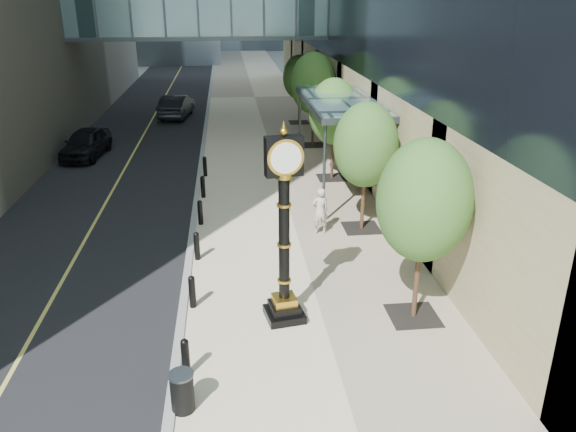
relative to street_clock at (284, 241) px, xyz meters
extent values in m
plane|color=gray|center=(0.09, -3.31, -2.45)|extent=(320.00, 320.00, 0.00)
cube|color=black|center=(-6.91, 36.69, -2.44)|extent=(8.00, 180.00, 0.02)
cube|color=beige|center=(1.09, 36.69, -2.42)|extent=(8.00, 180.00, 0.06)
cube|color=gray|center=(-2.91, 36.69, -2.41)|extent=(0.25, 180.00, 0.07)
cube|color=#476E72|center=(-2.91, 24.69, 5.05)|extent=(17.00, 4.00, 3.00)
cube|color=#383F44|center=(-2.91, 24.69, 3.60)|extent=(17.00, 4.20, 0.25)
cube|color=#383F44|center=(3.59, 10.69, 1.75)|extent=(3.00, 8.00, 0.25)
cube|color=#476E72|center=(3.59, 10.69, 1.90)|extent=(2.80, 7.80, 0.06)
cylinder|color=#383F44|center=(2.29, 6.99, -0.35)|extent=(0.12, 0.12, 4.20)
cylinder|color=#383F44|center=(2.29, 14.39, -0.35)|extent=(0.12, 0.12, 4.20)
cylinder|color=black|center=(-2.61, -2.31, -1.94)|extent=(0.20, 0.20, 0.90)
cylinder|color=black|center=(-2.61, 0.89, -1.94)|extent=(0.20, 0.20, 0.90)
cylinder|color=black|center=(-2.61, 4.09, -1.94)|extent=(0.20, 0.20, 0.90)
cylinder|color=black|center=(-2.61, 7.29, -1.94)|extent=(0.20, 0.20, 0.90)
cylinder|color=black|center=(-2.61, 10.49, -1.94)|extent=(0.20, 0.20, 0.90)
cylinder|color=black|center=(-2.61, 13.69, -1.94)|extent=(0.20, 0.20, 0.90)
cube|color=black|center=(3.69, -0.31, -2.38)|extent=(1.40, 1.40, 0.02)
cylinder|color=#472D1E|center=(3.69, -0.31, -1.00)|extent=(0.14, 0.14, 2.77)
ellipsoid|color=#2F5720|center=(3.69, -0.31, 1.13)|extent=(2.54, 2.54, 3.38)
cube|color=black|center=(3.69, 6.19, -2.38)|extent=(1.40, 1.40, 0.02)
cylinder|color=#472D1E|center=(3.69, 6.19, -1.07)|extent=(0.14, 0.14, 2.64)
ellipsoid|color=#2F5720|center=(3.69, 6.19, 0.97)|extent=(2.42, 2.42, 3.22)
cube|color=black|center=(3.69, 12.69, -2.38)|extent=(1.40, 1.40, 0.02)
cylinder|color=#472D1E|center=(3.69, 12.69, -1.08)|extent=(0.14, 0.14, 2.62)
ellipsoid|color=#2F5720|center=(3.69, 12.69, 0.94)|extent=(2.40, 2.40, 3.20)
cube|color=black|center=(3.69, 19.19, -2.38)|extent=(1.40, 1.40, 0.02)
cylinder|color=#472D1E|center=(3.69, 19.19, -0.93)|extent=(0.14, 0.14, 2.92)
ellipsoid|color=#2F5720|center=(3.69, 19.19, 1.33)|extent=(2.67, 2.67, 3.57)
cube|color=black|center=(3.69, 25.69, -2.38)|extent=(1.40, 1.40, 0.02)
cylinder|color=#472D1E|center=(3.69, 25.69, -1.14)|extent=(0.14, 0.14, 2.50)
ellipsoid|color=#2F5720|center=(3.69, 25.69, 0.79)|extent=(2.29, 2.29, 3.05)
cube|color=black|center=(0.00, 0.00, -2.27)|extent=(1.19, 1.19, 0.23)
cube|color=black|center=(0.00, 0.00, -2.04)|extent=(0.93, 0.93, 0.23)
cube|color=gold|center=(0.00, 0.00, -1.81)|extent=(0.73, 0.73, 0.23)
cylinder|color=black|center=(0.00, 0.00, 0.08)|extent=(0.30, 0.30, 3.56)
cube|color=black|center=(0.00, 0.00, 2.37)|extent=(1.02, 0.50, 1.03)
cylinder|color=white|center=(0.00, 0.20, 2.37)|extent=(0.80, 0.18, 0.80)
cylinder|color=white|center=(0.00, -0.20, 2.37)|extent=(0.80, 0.18, 0.80)
sphere|color=gold|center=(0.00, 0.00, 3.00)|extent=(0.23, 0.23, 0.23)
cylinder|color=black|center=(-2.61, -3.53, -1.94)|extent=(0.57, 0.57, 0.90)
imported|color=#BAB4AB|center=(1.97, 5.90, -1.47)|extent=(0.72, 0.53, 1.83)
imported|color=black|center=(-9.38, 18.18, -1.63)|extent=(2.39, 4.86, 1.59)
imported|color=black|center=(-5.15, 28.68, -1.59)|extent=(2.44, 5.25, 1.67)
camera|label=1|loc=(-1.38, -13.72, 6.23)|focal=35.00mm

